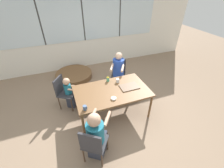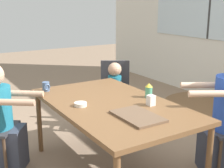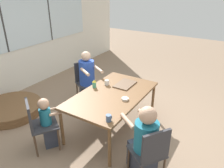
% 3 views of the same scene
% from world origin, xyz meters
% --- Properties ---
extents(dining_table, '(1.67, 0.99, 0.70)m').
position_xyz_m(dining_table, '(0.00, 0.00, 0.65)').
color(dining_table, brown).
rests_on(dining_table, ground_plane).
extents(chair_for_toddler, '(0.55, 0.55, 0.85)m').
position_xyz_m(chair_for_toddler, '(-1.04, 0.68, 0.50)').
color(chair_for_toddler, '#333338').
rests_on(chair_for_toddler, ground_plane).
extents(person_man_blue_shirt, '(0.57, 0.63, 1.06)m').
position_xyz_m(person_man_blue_shirt, '(-0.62, -0.88, 0.48)').
color(person_man_blue_shirt, '#333847').
rests_on(person_man_blue_shirt, ground_plane).
extents(person_toddler, '(0.35, 0.31, 0.87)m').
position_xyz_m(person_toddler, '(-0.91, 0.60, 0.43)').
color(person_toddler, '#333847').
rests_on(person_toddler, ground_plane).
extents(food_tray_dark, '(0.43, 0.28, 0.02)m').
position_xyz_m(food_tray_dark, '(0.42, -0.02, 0.71)').
color(food_tray_dark, brown).
rests_on(food_tray_dark, dining_table).
extents(coffee_mug, '(0.08, 0.07, 0.10)m').
position_xyz_m(coffee_mug, '(-0.70, -0.38, 0.75)').
color(coffee_mug, slate).
rests_on(coffee_mug, dining_table).
extents(sippy_cup, '(0.07, 0.07, 0.14)m').
position_xyz_m(sippy_cup, '(0.04, 0.39, 0.78)').
color(sippy_cup, '#4CA57F').
rests_on(sippy_cup, dining_table).
extents(milk_carton_small, '(0.06, 0.06, 0.09)m').
position_xyz_m(milk_carton_small, '(0.24, 0.26, 0.75)').
color(milk_carton_small, silver).
rests_on(milk_carton_small, dining_table).
extents(bowl_white_shallow, '(0.11, 0.11, 0.03)m').
position_xyz_m(bowl_white_shallow, '(-0.07, -0.29, 0.72)').
color(bowl_white_shallow, silver).
rests_on(bowl_white_shallow, dining_table).
extents(folded_table_stack, '(1.20, 1.20, 0.18)m').
position_xyz_m(folded_table_stack, '(-0.63, 2.00, 0.09)').
color(folded_table_stack, brown).
rests_on(folded_table_stack, ground_plane).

